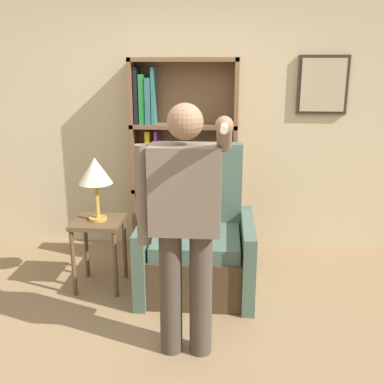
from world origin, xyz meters
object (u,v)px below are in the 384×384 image
Objects in this scene: armchair at (197,246)px; person_standing at (185,218)px; side_table at (99,233)px; table_lamp at (95,173)px; bookcase at (173,159)px.

armchair is 1.13m from person_standing.
side_table is 0.53m from table_lamp.
table_lamp is (0.00, -0.00, 0.53)m from side_table.
armchair is 1.99× the size of side_table.
person_standing is at bearing -91.08° from armchair.
bookcase is 1.08m from armchair.
side_table is at bearing 132.91° from person_standing.
side_table is at bearing 90.00° from table_lamp.
bookcase is at bearing 59.88° from side_table.
bookcase is at bearing 109.75° from armchair.
table_lamp is at bearing -90.00° from side_table.
side_table is (-0.85, -0.07, 0.12)m from armchair.
table_lamp is (-0.54, -0.93, 0.06)m from bookcase.
bookcase is 1.07m from table_lamp.
person_standing is 3.09× the size of table_lamp.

